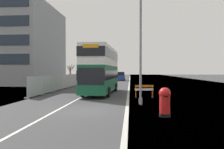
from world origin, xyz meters
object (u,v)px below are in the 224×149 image
Objects in this scene: lamppost_foreground at (141,52)px; red_pillar_postbox at (165,101)px; car_receding_mid at (100,77)px; roadworks_barrier at (144,90)px; car_oncoming_near at (95,78)px; car_receding_far at (121,77)px; double_decker_bus at (101,69)px.

lamppost_foreground is 5.43m from red_pillar_postbox.
car_receding_mid is (-7.49, 32.95, -2.91)m from lamppost_foreground.
lamppost_foreground is at bearing -96.92° from roadworks_barrier.
car_oncoming_near is 15.12m from car_receding_far.
roadworks_barrier is at bearing -69.46° from car_oncoming_near.
car_receding_far is at bearing 94.41° from lamppost_foreground.
roadworks_barrier is 0.40× the size of car_receding_mid.
car_oncoming_near reaches higher than car_receding_mid.
double_decker_bus is 6.72× the size of red_pillar_postbox.
car_oncoming_near reaches higher than car_receding_far.
car_receding_mid is (-8.03, 28.47, 0.27)m from roadworks_barrier.
red_pillar_postbox is at bearing -86.06° from roadworks_barrier.
lamppost_foreground is 5.51m from roadworks_barrier.
double_decker_bus is 2.71× the size of car_oncoming_near.
lamppost_foreground is at bearing -77.20° from car_receding_mid.
double_decker_bus is 19.23m from car_oncoming_near.
car_receding_mid is 9.16m from car_receding_far.
lamppost_foreground is at bearing -63.05° from double_decker_bus.
red_pillar_postbox is 0.37× the size of car_receding_mid.
car_oncoming_near reaches higher than roadworks_barrier.
lamppost_foreground reaches higher than car_receding_mid.
roadworks_barrier is 0.44× the size of car_oncoming_near.
double_decker_bus is at bearing -91.41° from car_receding_far.
car_receding_far is at bearing 95.79° from roadworks_barrier.
car_oncoming_near is at bearing 110.54° from roadworks_barrier.
double_decker_bus is 13.33m from red_pillar_postbox.
car_receding_mid is at bearing 103.04° from red_pillar_postbox.
car_receding_far is (-3.71, 36.55, 0.29)m from roadworks_barrier.
roadworks_barrier is 29.59m from car_receding_mid.
lamppost_foreground is at bearing -85.59° from car_receding_far.
red_pillar_postbox is 0.92× the size of roadworks_barrier.
car_oncoming_near reaches higher than red_pillar_postbox.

